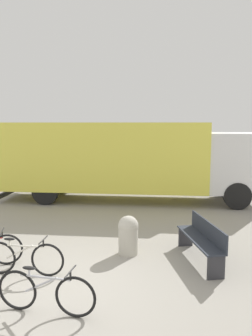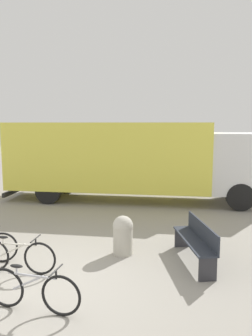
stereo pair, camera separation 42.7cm
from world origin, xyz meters
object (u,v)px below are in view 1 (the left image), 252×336
(bicycle_middle, at_px, (23,258))
(bicycle_far, at_px, (46,292))
(park_bench, at_px, (202,238))
(bollard_near_bench, at_px, (128,234))
(delivery_truck, at_px, (127,157))

(bicycle_middle, height_order, bicycle_far, same)
(bicycle_middle, relative_size, bicycle_far, 1.00)
(park_bench, bearing_deg, bollard_near_bench, 68.78)
(park_bench, bearing_deg, bicycle_far, 115.74)
(bicycle_middle, bearing_deg, delivery_truck, 78.62)
(bicycle_middle, bearing_deg, bicycle_far, -53.50)
(bicycle_far, height_order, bollard_near_bench, bollard_near_bench)
(delivery_truck, height_order, bollard_near_bench, delivery_truck)
(delivery_truck, bearing_deg, bicycle_middle, -102.13)
(park_bench, height_order, bollard_near_bench, bollard_near_bench)
(bicycle_far, bearing_deg, bicycle_middle, 132.28)
(park_bench, xyz_separation_m, bicycle_far, (-2.33, -2.58, -0.14))
(bollard_near_bench, bearing_deg, bicycle_middle, -139.93)
(bicycle_far, bearing_deg, delivery_truck, 92.73)
(bollard_near_bench, bearing_deg, park_bench, 0.94)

